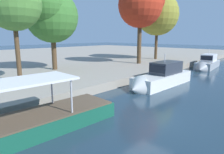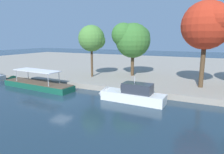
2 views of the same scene
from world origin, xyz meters
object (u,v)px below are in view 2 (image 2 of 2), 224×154
Objects in this scene: tree_1 at (92,39)px; tree_3 at (209,24)px; motor_yacht_2 at (129,95)px; tree_0 at (132,39)px; tour_boat_1 at (34,85)px.

tree_3 is (18.68, -0.45, 2.04)m from tree_1.
motor_yacht_2 is at bearing -135.95° from tree_3.
tree_1 is (-5.97, -4.21, -0.02)m from tree_0.
tour_boat_1 is at bearing -133.55° from tree_0.
motor_yacht_2 is 15.15m from tree_0.
motor_yacht_2 is at bearing -71.10° from tree_0.
motor_yacht_2 reaches higher than tour_boat_1.
tree_0 is at bearing 35.18° from tree_1.
tree_0 is 7.31m from tree_1.
tree_1 is at bearing 178.63° from tree_3.
tree_3 is (24.74, 8.01, 9.38)m from tour_boat_1.
tour_boat_1 is at bearing 2.12° from motor_yacht_2.
tree_3 is (12.70, -4.66, 2.02)m from tree_0.
tree_1 is 18.79m from tree_3.
motor_yacht_2 is 0.92× the size of tree_0.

